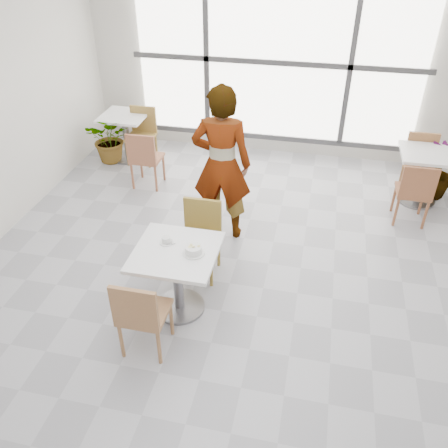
% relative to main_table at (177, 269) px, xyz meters
% --- Properties ---
extents(floor, '(7.00, 7.00, 0.00)m').
position_rel_main_table_xyz_m(floor, '(0.43, 0.48, -0.52)').
color(floor, '#9E9EA5').
rests_on(floor, ground).
extents(wall_back, '(6.00, 0.00, 6.00)m').
position_rel_main_table_xyz_m(wall_back, '(0.43, 3.98, 0.98)').
color(wall_back, silver).
rests_on(wall_back, ground).
extents(window, '(4.60, 0.07, 2.52)m').
position_rel_main_table_xyz_m(window, '(0.43, 3.92, 0.98)').
color(window, white).
rests_on(window, ground).
extents(main_table, '(0.80, 0.80, 0.75)m').
position_rel_main_table_xyz_m(main_table, '(0.00, 0.00, 0.00)').
color(main_table, white).
rests_on(main_table, ground).
extents(chair_near, '(0.42, 0.42, 0.87)m').
position_rel_main_table_xyz_m(chair_near, '(-0.14, -0.63, -0.02)').
color(chair_near, '#9E6D45').
rests_on(chair_near, ground).
extents(chair_far, '(0.42, 0.42, 0.87)m').
position_rel_main_table_xyz_m(chair_far, '(0.06, 0.67, -0.02)').
color(chair_far, olive).
rests_on(chair_far, ground).
extents(oatmeal_bowl, '(0.21, 0.21, 0.10)m').
position_rel_main_table_xyz_m(oatmeal_bowl, '(0.18, -0.01, 0.27)').
color(oatmeal_bowl, silver).
rests_on(oatmeal_bowl, main_table).
extents(coffee_cup, '(0.16, 0.13, 0.07)m').
position_rel_main_table_xyz_m(coffee_cup, '(-0.12, 0.10, 0.26)').
color(coffee_cup, silver).
rests_on(coffee_cup, main_table).
extents(person, '(0.73, 0.51, 1.92)m').
position_rel_main_table_xyz_m(person, '(0.13, 1.43, 0.44)').
color(person, black).
rests_on(person, ground).
extents(bg_table_left, '(0.70, 0.70, 0.75)m').
position_rel_main_table_xyz_m(bg_table_left, '(-1.85, 3.18, -0.04)').
color(bg_table_left, white).
rests_on(bg_table_left, ground).
extents(bg_table_right, '(0.70, 0.70, 0.75)m').
position_rel_main_table_xyz_m(bg_table_right, '(2.65, 2.78, -0.04)').
color(bg_table_right, white).
rests_on(bg_table_right, ground).
extents(bg_chair_left_near, '(0.42, 0.42, 0.87)m').
position_rel_main_table_xyz_m(bg_chair_left_near, '(-1.21, 2.33, -0.02)').
color(bg_chair_left_near, '#9F5F42').
rests_on(bg_chair_left_near, ground).
extents(bg_chair_left_far, '(0.42, 0.42, 0.87)m').
position_rel_main_table_xyz_m(bg_chair_left_far, '(-1.57, 3.19, -0.02)').
color(bg_chair_left_far, olive).
rests_on(bg_chair_left_far, ground).
extents(bg_chair_right_near, '(0.42, 0.42, 0.87)m').
position_rel_main_table_xyz_m(bg_chair_right_near, '(2.47, 2.16, -0.02)').
color(bg_chair_right_near, brown).
rests_on(bg_chair_right_near, ground).
extents(bg_chair_right_far, '(0.42, 0.42, 0.87)m').
position_rel_main_table_xyz_m(bg_chair_right_far, '(2.64, 3.05, -0.02)').
color(bg_chair_right_far, '#966239').
rests_on(bg_chair_right_far, ground).
extents(plant_left, '(0.72, 0.63, 0.78)m').
position_rel_main_table_xyz_m(plant_left, '(-2.06, 3.03, -0.13)').
color(plant_left, '#53713F').
rests_on(plant_left, ground).
extents(plant_right, '(0.52, 0.52, 0.79)m').
position_rel_main_table_xyz_m(plant_right, '(2.88, 2.99, -0.13)').
color(plant_right, '#44883E').
rests_on(plant_right, ground).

